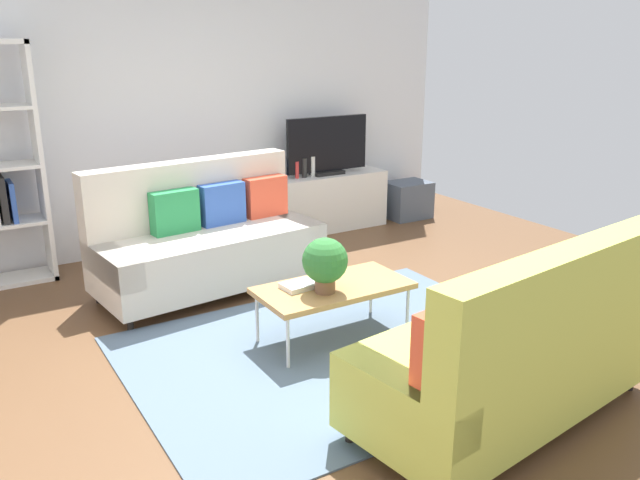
{
  "coord_description": "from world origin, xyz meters",
  "views": [
    {
      "loc": [
        -2.23,
        -3.68,
        2.13
      ],
      "look_at": [
        0.22,
        0.34,
        0.65
      ],
      "focal_mm": 36.72,
      "sensor_mm": 36.0,
      "label": 1
    }
  ],
  "objects_px": {
    "bottle_1": "(304,168)",
    "tv": "(327,146)",
    "bottle_2": "(313,166)",
    "couch_beige": "(206,239)",
    "vase_0": "(278,170)",
    "potted_plant": "(326,262)",
    "table_book_0": "(299,285)",
    "coffee_table": "(333,289)",
    "couch_green": "(514,351)",
    "storage_trunk": "(407,200)",
    "tv_console": "(326,202)",
    "bottle_0": "(297,170)"
  },
  "relations": [
    {
      "from": "tv_console",
      "to": "bottle_2",
      "type": "distance_m",
      "value": 0.48
    },
    {
      "from": "table_book_0",
      "to": "bottle_1",
      "type": "xyz_separation_m",
      "value": [
        1.4,
        2.34,
        0.31
      ]
    },
    {
      "from": "couch_green",
      "to": "table_book_0",
      "type": "bearing_deg",
      "value": 101.6
    },
    {
      "from": "storage_trunk",
      "to": "bottle_0",
      "type": "relative_size",
      "value": 2.81
    },
    {
      "from": "couch_beige",
      "to": "potted_plant",
      "type": "bearing_deg",
      "value": 94.5
    },
    {
      "from": "tv",
      "to": "storage_trunk",
      "type": "bearing_deg",
      "value": -4.16
    },
    {
      "from": "couch_beige",
      "to": "table_book_0",
      "type": "distance_m",
      "value": 1.35
    },
    {
      "from": "tv_console",
      "to": "couch_green",
      "type": "bearing_deg",
      "value": -106.8
    },
    {
      "from": "table_book_0",
      "to": "bottle_2",
      "type": "bearing_deg",
      "value": 57.32
    },
    {
      "from": "bottle_0",
      "to": "potted_plant",
      "type": "bearing_deg",
      "value": -115.28
    },
    {
      "from": "couch_beige",
      "to": "bottle_1",
      "type": "distance_m",
      "value": 1.88
    },
    {
      "from": "couch_beige",
      "to": "bottle_2",
      "type": "distance_m",
      "value": 1.97
    },
    {
      "from": "bottle_1",
      "to": "bottle_2",
      "type": "xyz_separation_m",
      "value": [
        0.11,
        0.0,
        0.0
      ]
    },
    {
      "from": "table_book_0",
      "to": "bottle_2",
      "type": "relative_size",
      "value": 1.08
    },
    {
      "from": "couch_green",
      "to": "tv_console",
      "type": "bearing_deg",
      "value": 65.55
    },
    {
      "from": "couch_green",
      "to": "potted_plant",
      "type": "xyz_separation_m",
      "value": [
        -0.4,
        1.35,
        0.19
      ]
    },
    {
      "from": "tv_console",
      "to": "potted_plant",
      "type": "xyz_separation_m",
      "value": [
        -1.58,
        -2.54,
        0.32
      ]
    },
    {
      "from": "tv_console",
      "to": "bottle_1",
      "type": "relative_size",
      "value": 6.54
    },
    {
      "from": "bottle_1",
      "to": "tv",
      "type": "bearing_deg",
      "value": 3.76
    },
    {
      "from": "tv",
      "to": "bottle_2",
      "type": "xyz_separation_m",
      "value": [
        -0.2,
        -0.02,
        -0.2
      ]
    },
    {
      "from": "coffee_table",
      "to": "tv_console",
      "type": "xyz_separation_m",
      "value": [
        1.47,
        2.47,
        -0.07
      ]
    },
    {
      "from": "couch_green",
      "to": "table_book_0",
      "type": "xyz_separation_m",
      "value": [
        -0.53,
        1.51,
        -0.01
      ]
    },
    {
      "from": "vase_0",
      "to": "bottle_0",
      "type": "relative_size",
      "value": 1.07
    },
    {
      "from": "couch_beige",
      "to": "vase_0",
      "type": "bearing_deg",
      "value": -145.75
    },
    {
      "from": "couch_beige",
      "to": "bottle_0",
      "type": "bearing_deg",
      "value": -151.79
    },
    {
      "from": "couch_beige",
      "to": "potted_plant",
      "type": "distance_m",
      "value": 1.54
    },
    {
      "from": "tv",
      "to": "bottle_1",
      "type": "height_order",
      "value": "tv"
    },
    {
      "from": "coffee_table",
      "to": "potted_plant",
      "type": "xyz_separation_m",
      "value": [
        -0.11,
        -0.07,
        0.25
      ]
    },
    {
      "from": "couch_green",
      "to": "storage_trunk",
      "type": "bearing_deg",
      "value": 51.38
    },
    {
      "from": "tv_console",
      "to": "couch_beige",
      "type": "bearing_deg",
      "value": -150.74
    },
    {
      "from": "bottle_1",
      "to": "bottle_0",
      "type": "bearing_deg",
      "value": 180.0
    },
    {
      "from": "potted_plant",
      "to": "vase_0",
      "type": "distance_m",
      "value": 2.78
    },
    {
      "from": "couch_beige",
      "to": "table_book_0",
      "type": "relative_size",
      "value": 8.25
    },
    {
      "from": "storage_trunk",
      "to": "bottle_2",
      "type": "distance_m",
      "value": 1.4
    },
    {
      "from": "storage_trunk",
      "to": "table_book_0",
      "type": "bearing_deg",
      "value": -140.81
    },
    {
      "from": "couch_beige",
      "to": "potted_plant",
      "type": "relative_size",
      "value": 5.07
    },
    {
      "from": "storage_trunk",
      "to": "table_book_0",
      "type": "height_order",
      "value": "table_book_0"
    },
    {
      "from": "couch_green",
      "to": "bottle_0",
      "type": "bearing_deg",
      "value": 70.94
    },
    {
      "from": "storage_trunk",
      "to": "potted_plant",
      "type": "height_order",
      "value": "potted_plant"
    },
    {
      "from": "couch_beige",
      "to": "coffee_table",
      "type": "bearing_deg",
      "value": 99.31
    },
    {
      "from": "tv_console",
      "to": "bottle_0",
      "type": "xyz_separation_m",
      "value": [
        -0.4,
        -0.04,
        0.41
      ]
    },
    {
      "from": "bottle_2",
      "to": "storage_trunk",
      "type": "bearing_deg",
      "value": -2.65
    },
    {
      "from": "couch_beige",
      "to": "vase_0",
      "type": "height_order",
      "value": "couch_beige"
    },
    {
      "from": "vase_0",
      "to": "bottle_1",
      "type": "bearing_deg",
      "value": -18.06
    },
    {
      "from": "couch_green",
      "to": "tv_console",
      "type": "distance_m",
      "value": 4.07
    },
    {
      "from": "couch_beige",
      "to": "bottle_0",
      "type": "relative_size",
      "value": 10.68
    },
    {
      "from": "potted_plant",
      "to": "vase_0",
      "type": "xyz_separation_m",
      "value": [
        1.0,
        2.59,
        0.1
      ]
    },
    {
      "from": "vase_0",
      "to": "table_book_0",
      "type": "bearing_deg",
      "value": -114.73
    },
    {
      "from": "potted_plant",
      "to": "storage_trunk",
      "type": "bearing_deg",
      "value": 42.33
    },
    {
      "from": "potted_plant",
      "to": "table_book_0",
      "type": "height_order",
      "value": "potted_plant"
    }
  ]
}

